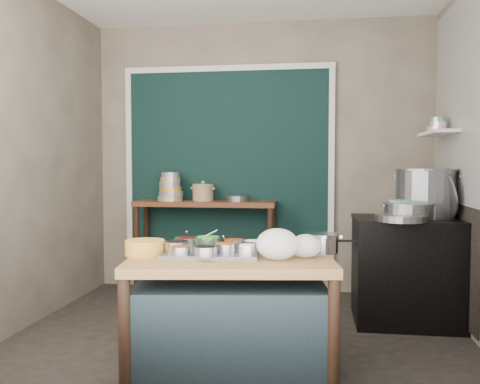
# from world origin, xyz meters

# --- Properties ---
(floor) EXTENTS (3.50, 3.00, 0.02)m
(floor) POSITION_xyz_m (0.00, 0.00, -0.01)
(floor) COLOR #2A2420
(floor) RESTS_ON ground
(back_wall) EXTENTS (3.50, 0.02, 2.80)m
(back_wall) POSITION_xyz_m (0.00, 1.51, 1.40)
(back_wall) COLOR gray
(back_wall) RESTS_ON floor
(left_wall) EXTENTS (0.02, 3.00, 2.80)m
(left_wall) POSITION_xyz_m (-1.76, 0.00, 1.40)
(left_wall) COLOR gray
(left_wall) RESTS_ON floor
(curtain_panel) EXTENTS (2.10, 0.02, 1.90)m
(curtain_panel) POSITION_xyz_m (-0.35, 1.47, 1.35)
(curtain_panel) COLOR black
(curtain_panel) RESTS_ON back_wall
(curtain_frame) EXTENTS (2.22, 0.03, 2.02)m
(curtain_frame) POSITION_xyz_m (-0.35, 1.46, 1.35)
(curtain_frame) COLOR beige
(curtain_frame) RESTS_ON back_wall
(tile_panel) EXTENTS (0.02, 1.70, 1.70)m
(tile_panel) POSITION_xyz_m (1.74, 0.55, 1.85)
(tile_panel) COLOR #B2B2AA
(tile_panel) RESTS_ON right_wall
(soot_patch) EXTENTS (0.01, 1.30, 1.30)m
(soot_patch) POSITION_xyz_m (1.74, 0.65, 0.70)
(soot_patch) COLOR black
(soot_patch) RESTS_ON right_wall
(wall_shelf) EXTENTS (0.22, 0.70, 0.03)m
(wall_shelf) POSITION_xyz_m (1.63, 0.85, 1.60)
(wall_shelf) COLOR beige
(wall_shelf) RESTS_ON right_wall
(prep_table) EXTENTS (1.34, 0.88, 0.75)m
(prep_table) POSITION_xyz_m (0.05, -0.75, 0.38)
(prep_table) COLOR brown
(prep_table) RESTS_ON floor
(back_counter) EXTENTS (1.45, 0.40, 0.95)m
(back_counter) POSITION_xyz_m (-0.55, 1.28, 0.47)
(back_counter) COLOR #592E19
(back_counter) RESTS_ON floor
(stove_block) EXTENTS (0.90, 0.68, 0.85)m
(stove_block) POSITION_xyz_m (1.35, 0.55, 0.42)
(stove_block) COLOR black
(stove_block) RESTS_ON floor
(stove_top) EXTENTS (0.92, 0.69, 0.03)m
(stove_top) POSITION_xyz_m (1.35, 0.55, 0.86)
(stove_top) COLOR black
(stove_top) RESTS_ON stove_block
(condiment_tray) EXTENTS (0.63, 0.47, 0.03)m
(condiment_tray) POSITION_xyz_m (-0.09, -0.69, 0.76)
(condiment_tray) COLOR gray
(condiment_tray) RESTS_ON prep_table
(condiment_bowls) EXTENTS (0.61, 0.47, 0.07)m
(condiment_bowls) POSITION_xyz_m (-0.11, -0.67, 0.81)
(condiment_bowls) COLOR gray
(condiment_bowls) RESTS_ON condiment_tray
(yellow_basin) EXTENTS (0.32, 0.32, 0.10)m
(yellow_basin) POSITION_xyz_m (-0.50, -0.75, 0.80)
(yellow_basin) COLOR orange
(yellow_basin) RESTS_ON prep_table
(saucepan) EXTENTS (0.27, 0.27, 0.12)m
(saucepan) POSITION_xyz_m (0.61, -0.50, 0.81)
(saucepan) COLOR gray
(saucepan) RESTS_ON prep_table
(plastic_bag_a) EXTENTS (0.30, 0.28, 0.19)m
(plastic_bag_a) POSITION_xyz_m (0.34, -0.80, 0.85)
(plastic_bag_a) COLOR white
(plastic_bag_a) RESTS_ON prep_table
(plastic_bag_b) EXTENTS (0.20, 0.17, 0.14)m
(plastic_bag_b) POSITION_xyz_m (0.51, -0.70, 0.82)
(plastic_bag_b) COLOR white
(plastic_bag_b) RESTS_ON prep_table
(bowl_stack) EXTENTS (0.26, 0.26, 0.29)m
(bowl_stack) POSITION_xyz_m (-0.91, 1.27, 1.08)
(bowl_stack) COLOR tan
(bowl_stack) RESTS_ON back_counter
(utensil_cup) EXTENTS (0.18, 0.18, 0.09)m
(utensil_cup) POSITION_xyz_m (-0.88, 1.30, 1.00)
(utensil_cup) COLOR gray
(utensil_cup) RESTS_ON back_counter
(ceramic_crock) EXTENTS (0.29, 0.29, 0.16)m
(ceramic_crock) POSITION_xyz_m (-0.58, 1.30, 1.03)
(ceramic_crock) COLOR #9B7F54
(ceramic_crock) RESTS_ON back_counter
(wide_bowl) EXTENTS (0.25, 0.25, 0.06)m
(wide_bowl) POSITION_xyz_m (-0.21, 1.28, 0.98)
(wide_bowl) COLOR gray
(wide_bowl) RESTS_ON back_counter
(stock_pot) EXTENTS (0.68, 0.68, 0.41)m
(stock_pot) POSITION_xyz_m (1.48, 0.61, 1.08)
(stock_pot) COLOR gray
(stock_pot) RESTS_ON stove_top
(pot_lid) EXTENTS (0.17, 0.42, 0.41)m
(pot_lid) POSITION_xyz_m (1.62, 0.54, 1.08)
(pot_lid) COLOR gray
(pot_lid) RESTS_ON stove_top
(steamer) EXTENTS (0.50, 0.50, 0.13)m
(steamer) POSITION_xyz_m (1.32, 0.44, 0.95)
(steamer) COLOR gray
(steamer) RESTS_ON stove_top
(green_cloth) EXTENTS (0.29, 0.25, 0.02)m
(green_cloth) POSITION_xyz_m (1.32, 0.44, 1.02)
(green_cloth) COLOR #5F9D87
(green_cloth) RESTS_ON steamer
(shallow_pan) EXTENTS (0.44, 0.44, 0.05)m
(shallow_pan) POSITION_xyz_m (1.23, 0.28, 0.91)
(shallow_pan) COLOR gray
(shallow_pan) RESTS_ON stove_top
(shelf_bowl_stack) EXTENTS (0.15, 0.15, 0.12)m
(shelf_bowl_stack) POSITION_xyz_m (1.63, 0.86, 1.67)
(shelf_bowl_stack) COLOR silver
(shelf_bowl_stack) RESTS_ON wall_shelf
(shelf_bowl_green) EXTENTS (0.18, 0.18, 0.05)m
(shelf_bowl_green) POSITION_xyz_m (1.63, 0.99, 1.64)
(shelf_bowl_green) COLOR gray
(shelf_bowl_green) RESTS_ON wall_shelf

